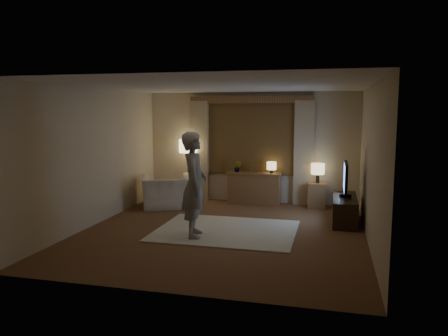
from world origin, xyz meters
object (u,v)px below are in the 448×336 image
(person, at_px, (194,185))
(side_table, at_px, (317,195))
(tv_stand, at_px, (345,210))
(armchair, at_px, (167,192))
(sideboard, at_px, (254,189))

(person, bearing_deg, side_table, -48.24)
(tv_stand, bearing_deg, side_table, 115.37)
(armchair, distance_m, tv_stand, 3.87)
(sideboard, relative_size, side_table, 2.14)
(tv_stand, distance_m, person, 3.11)
(armchair, height_order, tv_stand, armchair)
(armchair, bearing_deg, sideboard, -179.14)
(tv_stand, bearing_deg, person, -146.63)
(sideboard, bearing_deg, armchair, -154.15)
(armchair, bearing_deg, person, 97.84)
(armchair, bearing_deg, tv_stand, 149.60)
(tv_stand, bearing_deg, sideboard, 148.14)
(side_table, bearing_deg, tv_stand, -64.63)
(side_table, xyz_separation_m, person, (-1.97, -2.88, 0.64))
(armchair, xyz_separation_m, person, (1.31, -2.04, 0.56))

